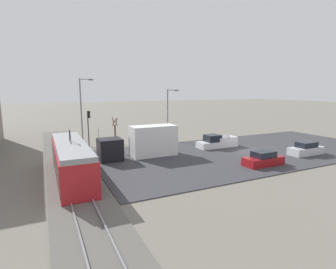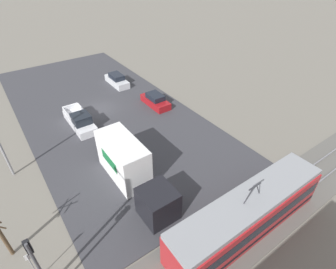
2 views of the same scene
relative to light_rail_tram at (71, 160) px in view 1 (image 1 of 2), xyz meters
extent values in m
plane|color=slate|center=(1.38, -21.61, -1.62)|extent=(320.00, 320.00, 0.00)
cube|color=#38383D|center=(1.38, -21.61, -1.58)|extent=(17.82, 38.50, 0.08)
cube|color=#5B5954|center=(1.38, 0.00, -1.58)|extent=(56.41, 4.40, 0.08)
cube|color=gray|center=(1.38, -0.72, -1.47)|extent=(55.28, 0.10, 0.14)
cube|color=gray|center=(1.38, 0.72, -1.47)|extent=(55.28, 0.10, 0.14)
cube|color=#B21E23|center=(0.00, 0.00, -0.15)|extent=(12.43, 2.70, 2.78)
cube|color=black|center=(0.00, 0.00, 0.18)|extent=(12.05, 2.73, 0.93)
cube|color=black|center=(0.00, 0.00, -1.01)|extent=(12.30, 2.74, 0.26)
cube|color=gray|center=(0.00, 0.00, 1.43)|extent=(12.43, 2.49, 0.40)
cylinder|color=#2D2D33|center=(-0.45, 0.00, 2.18)|extent=(0.66, 0.07, 1.15)
cylinder|color=#2D2D33|center=(0.45, 0.00, 2.18)|extent=(0.66, 0.07, 1.15)
cube|color=#2D2D33|center=(0.00, 0.00, 2.73)|extent=(1.10, 0.08, 0.06)
cube|color=black|center=(4.29, -4.49, -0.31)|extent=(2.45, 2.54, 2.45)
cube|color=white|center=(4.29, -9.73, 0.26)|extent=(2.45, 5.41, 3.60)
cube|color=#196B38|center=(5.53, -9.73, 0.62)|extent=(0.02, 2.70, 0.90)
cube|color=silver|center=(4.75, -19.43, -1.11)|extent=(1.94, 5.72, 0.85)
cube|color=black|center=(4.75, -18.63, -0.22)|extent=(1.79, 1.95, 0.92)
cube|color=silver|center=(5.65, -20.63, -0.44)|extent=(0.12, 2.86, 0.50)
cube|color=silver|center=(3.86, -20.63, -0.44)|extent=(0.12, 2.86, 0.50)
cube|color=silver|center=(4.75, -22.18, -0.44)|extent=(1.79, 0.23, 0.50)
cube|color=red|center=(5.51, -22.26, -0.86)|extent=(0.14, 0.04, 0.18)
cube|color=silver|center=(-3.40, -26.72, -1.09)|extent=(1.71, 4.65, 0.90)
cube|color=black|center=(-3.40, -26.72, -0.31)|extent=(1.47, 2.42, 0.66)
cube|color=maroon|center=(-4.61, -18.48, -1.11)|extent=(1.78, 4.38, 0.86)
cube|color=black|center=(-4.61, -18.48, -0.36)|extent=(1.53, 2.28, 0.63)
cylinder|color=#47474C|center=(12.29, -3.46, 0.92)|extent=(0.16, 0.16, 5.07)
cube|color=black|center=(12.29, -3.64, 2.98)|extent=(0.28, 0.22, 0.95)
sphere|color=#390606|center=(12.29, -3.76, 3.30)|extent=(0.18, 0.18, 0.18)
sphere|color=yellow|center=(12.29, -3.76, 2.98)|extent=(0.18, 0.18, 0.18)
sphere|color=black|center=(12.29, -3.76, 2.66)|extent=(0.18, 0.18, 0.18)
cylinder|color=brown|center=(13.75, -7.51, -0.24)|extent=(0.24, 0.24, 2.75)
cylinder|color=brown|center=(14.00, -7.51, 1.56)|extent=(0.09, 0.78, 1.06)
cylinder|color=brown|center=(13.75, -7.26, 1.66)|extent=(0.94, 0.09, 1.29)
cylinder|color=brown|center=(13.50, -7.51, 1.56)|extent=(0.09, 0.78, 1.06)
cylinder|color=brown|center=(13.75, -7.76, 1.66)|extent=(0.94, 0.09, 1.29)
cylinder|color=gray|center=(12.32, -15.47, 2.37)|extent=(0.20, 0.20, 7.98)
cylinder|color=gray|center=(12.32, -16.27, 6.24)|extent=(0.12, 1.60, 0.12)
cube|color=#515156|center=(12.32, -17.02, 6.18)|extent=(0.36, 0.60, 0.18)
cylinder|color=gray|center=(14.80, -2.99, 3.13)|extent=(0.20, 0.20, 9.49)
cylinder|color=gray|center=(14.80, -3.79, 7.75)|extent=(0.12, 1.60, 0.12)
cube|color=#515156|center=(14.80, -4.54, 7.69)|extent=(0.36, 0.60, 0.18)
cylinder|color=gray|center=(12.73, -4.86, -0.37)|extent=(0.06, 0.06, 2.51)
cube|color=white|center=(12.73, -4.89, 0.67)|extent=(0.32, 0.02, 0.44)
cube|color=red|center=(12.73, -4.91, 0.67)|extent=(0.31, 0.01, 0.10)
camera|label=1|loc=(-24.22, 2.05, 6.19)|focal=28.00mm
camera|label=2|loc=(10.85, 6.01, 14.77)|focal=28.00mm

